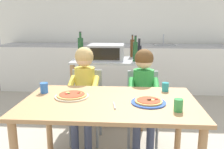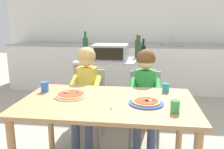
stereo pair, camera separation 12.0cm
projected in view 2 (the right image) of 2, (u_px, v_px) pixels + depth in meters
ground_plane at (121, 121)px, 3.36m from camera, size 12.76×12.76×0.00m
back_wall_tiled at (130, 21)px, 4.97m from camera, size 5.27×0.12×2.70m
kitchen_counter at (128, 68)px, 4.77m from camera, size 4.75×0.60×1.11m
kitchen_island_cart at (113, 81)px, 3.22m from camera, size 0.94×0.58×0.88m
toaster_oven at (110, 52)px, 3.14m from camera, size 0.45×0.41×0.20m
bottle_squat_spirits at (85, 47)px, 3.33m from camera, size 0.08×0.08×0.35m
bottle_tall_green_wine at (137, 48)px, 3.31m from camera, size 0.06×0.06×0.31m
bottle_clear_vinegar at (139, 51)px, 2.97m from camera, size 0.06×0.06×0.32m
bottle_dark_olive_oil at (143, 52)px, 3.10m from camera, size 0.07×0.07×0.27m
dining_table at (107, 111)px, 1.98m from camera, size 1.43×0.85×0.74m
dining_chair_left at (89, 100)px, 2.77m from camera, size 0.36×0.36×0.81m
dining_chair_right at (145, 103)px, 2.68m from camera, size 0.36×0.36×0.81m
child_in_yellow_shirt at (86, 84)px, 2.61m from camera, size 0.32×0.42×1.08m
child_in_green_shirt at (145, 87)px, 2.52m from camera, size 0.32×0.42×1.07m
pizza_plate_cream at (71, 95)px, 2.07m from camera, size 0.29×0.29×0.03m
pizza_plate_blue_rimmed at (146, 102)px, 1.88m from camera, size 0.27×0.27×0.03m
drinking_cup_teal at (166, 88)px, 2.18m from camera, size 0.06×0.06×0.08m
drinking_cup_blue at (45, 87)px, 2.19m from camera, size 0.07×0.07×0.09m
drinking_cup_green at (175, 106)px, 1.69m from camera, size 0.07×0.07×0.09m
serving_spoon at (111, 105)px, 1.83m from camera, size 0.03×0.14×0.01m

